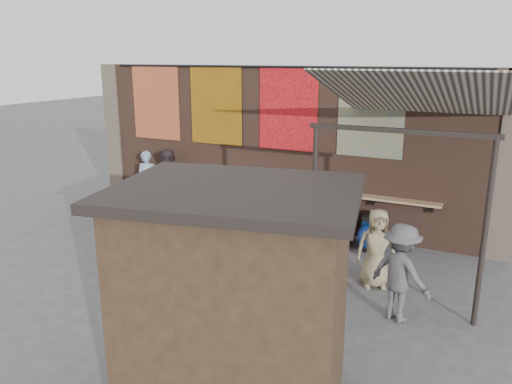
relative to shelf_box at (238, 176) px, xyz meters
The scene contains 35 objects.
ground 2.80m from the shelf_box, 66.69° to the right, with size 70.00×70.00×0.00m, color #474749.
brick_wall 1.30m from the shelf_box, 21.98° to the left, with size 10.00×0.40×4.00m, color brown.
pier_left 4.29m from the shelf_box, behind, with size 0.50×0.50×4.00m, color #4C4238.
pier_right 6.25m from the shelf_box, ahead, with size 0.50×0.50×4.00m, color #4C4238.
eating_counter 1.00m from the shelf_box, ahead, with size 8.00×0.32×0.05m, color #9E7A51.
shelf_box is the anchor object (origin of this frame).
tapestry_redgold 3.15m from the shelf_box, behind, with size 1.50×0.02×2.00m, color maroon.
tapestry_sun 1.90m from the shelf_box, 165.75° to the left, with size 1.50×0.02×2.00m, color orange.
tapestry_orange 2.18m from the shelf_box, ahead, with size 1.50×0.02×2.00m, color red.
tapestry_multi 3.73m from the shelf_box, ahead, with size 1.50×0.02×2.00m, color navy.
hang_rail 2.91m from the shelf_box, ahead, with size 0.06×0.06×9.50m, color black.
scooter_stool_0 1.79m from the shelf_box, 167.56° to the right, with size 0.36×0.80×0.76m, color #196743, non-canonical shape.
scooter_stool_1 1.35m from the shelf_box, 163.76° to the right, with size 0.33×0.74×0.70m, color #151C50, non-canonical shape.
scooter_stool_2 0.99m from the shelf_box, 140.09° to the right, with size 0.34×0.76×0.72m, color maroon, non-canonical shape.
scooter_stool_3 0.98m from the shelf_box, 61.38° to the right, with size 0.32×0.71×0.67m, color #7C330B, non-canonical shape.
scooter_stool_4 1.19m from the shelf_box, 23.39° to the right, with size 0.36×0.81×0.77m, color black, non-canonical shape.
scooter_stool_5 1.63m from the shelf_box, 14.79° to the right, with size 0.34×0.75×0.71m, color navy, non-canonical shape.
scooter_stool_6 2.09m from the shelf_box, ahead, with size 0.38×0.85×0.81m, color #0C561A, non-canonical shape.
scooter_stool_7 2.58m from the shelf_box, ahead, with size 0.36×0.81×0.77m, color #110E9A, non-canonical shape.
scooter_stool_8 3.14m from the shelf_box, ahead, with size 0.37×0.82×0.78m, color maroon, non-canonical shape.
scooter_stool_9 3.63m from the shelf_box, ahead, with size 0.37×0.82×0.77m, color navy, non-canonical shape.
diner_left 2.71m from the shelf_box, behind, with size 0.63×0.41×1.73m, color #7A95B2.
diner_right 1.97m from the shelf_box, behind, with size 0.89×0.69×1.83m, color #33282B.
shopper_navy 4.33m from the shelf_box, 40.25° to the right, with size 0.98×0.41×1.67m, color black.
shopper_grey 5.77m from the shelf_box, 34.59° to the right, with size 1.07×0.62×1.66m, color #4E4E52.
shopper_tan 4.67m from the shelf_box, 28.06° to the right, with size 0.74×0.48×1.52m, color #8D7F59.
market_stall 7.04m from the shelf_box, 61.99° to the right, with size 2.48×1.86×2.68m, color black.
stall_roof 7.20m from the shelf_box, 61.99° to the right, with size 2.78×2.14×0.12m, color black.
stall_sign 6.17m from the shelf_box, 59.42° to the right, with size 1.20×0.04×0.50m, color gold.
stall_shelf 6.14m from the shelf_box, 59.42° to the right, with size 2.06×0.10×0.06m, color #473321.
awning_canvas 5.24m from the shelf_box, 17.31° to the right, with size 3.20×3.40×0.03m, color beige.
awning_ledger 5.24m from the shelf_box, ahead, with size 3.30×0.08×0.12m, color #33261C.
awning_header 5.65m from the shelf_box, 32.85° to the right, with size 3.00×0.08×0.08m, color black.
awning_post_left 4.25m from the shelf_box, 43.17° to the right, with size 0.09×0.09×3.10m, color black.
awning_post_right 6.57m from the shelf_box, 26.21° to the right, with size 0.09×0.09×3.10m, color black.
Camera 1 is at (4.91, -8.69, 4.23)m, focal length 35.00 mm.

